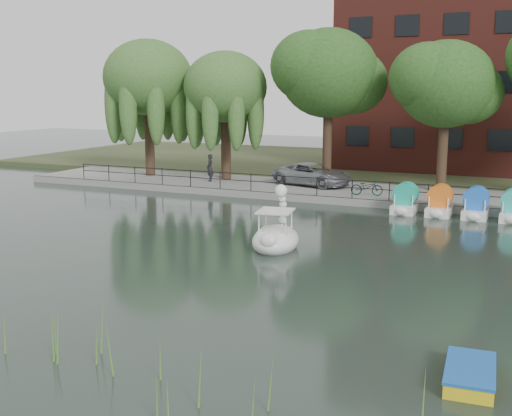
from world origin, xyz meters
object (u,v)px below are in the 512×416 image
Objects in this scene: bicycle at (367,186)px; swan_boat at (276,235)px; yellow_rowboat at (470,374)px; minivan at (313,173)px; pedestrian at (210,166)px.

swan_boat reaches higher than bicycle.
yellow_rowboat is (8.30, -9.18, -0.33)m from swan_boat.
swan_boat reaches higher than yellow_rowboat.
bicycle is at bearing 106.41° from yellow_rowboat.
pedestrian reaches higher than minivan.
pedestrian is (-10.40, 1.14, 0.49)m from bicycle.
pedestrian is 28.40m from yellow_rowboat.
minivan is 14.13m from swan_boat.
minivan is at bearing 49.02° from bicycle.
minivan is at bearing 53.17° from pedestrian.
minivan is 6.56m from pedestrian.
pedestrian reaches higher than yellow_rowboat.
bicycle is 22.11m from yellow_rowboat.
swan_boat is (-0.62, -11.54, -0.37)m from bicycle.
minivan is 3.25× the size of bicycle.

